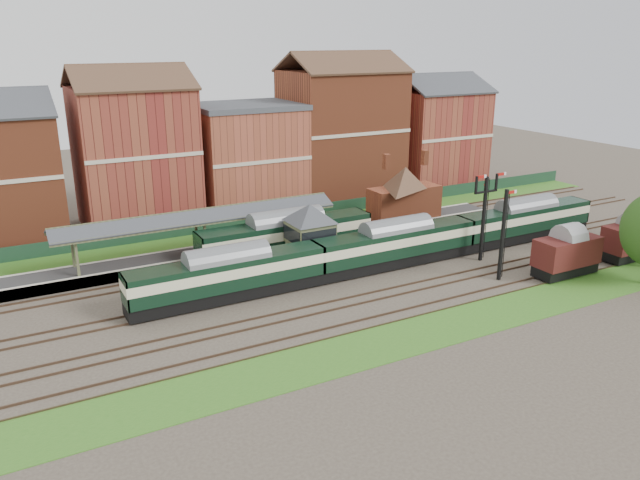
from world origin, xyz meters
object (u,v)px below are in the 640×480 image
goods_van_a (567,253)px  semaphore_bracket (484,213)px  dmu_train (396,244)px  platform_railcar (286,236)px  signal_box (310,235)px

goods_van_a → semaphore_bracket: bearing=120.0°
dmu_train → semaphore_bracket: bearing=-17.4°
platform_railcar → dmu_train: bearing=-39.6°
semaphore_bracket → dmu_train: (-7.99, 2.50, -2.45)m
dmu_train → platform_railcar: 10.20m
dmu_train → platform_railcar: bearing=140.4°
dmu_train → platform_railcar: platform_railcar is taller
signal_box → semaphore_bracket: size_ratio=0.73×
platform_railcar → goods_van_a: 24.99m
goods_van_a → signal_box: bearing=146.9°
signal_box → goods_van_a: bearing=-33.1°
signal_box → platform_railcar: size_ratio=0.35×
signal_box → semaphore_bracket: (15.04, -5.75, 1.44)m
semaphore_bracket → platform_railcar: (-15.85, 9.00, -2.33)m
signal_box → dmu_train: (7.05, -3.25, -1.01)m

